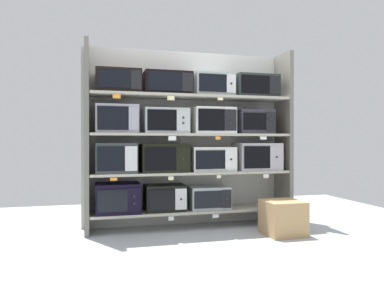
{
  "coord_description": "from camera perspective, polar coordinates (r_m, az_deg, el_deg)",
  "views": [
    {
      "loc": [
        -1.12,
        -4.3,
        1.02
      ],
      "look_at": [
        0.0,
        0.0,
        0.99
      ],
      "focal_mm": 34.96,
      "sensor_mm": 36.0,
      "label": 1
    }
  ],
  "objects": [
    {
      "name": "shipping_carton",
      "position": [
        4.28,
        13.69,
        -10.86
      ],
      "size": [
        0.41,
        0.41,
        0.37
      ],
      "primitive_type": "cube",
      "color": "tan",
      "rests_on": "ground"
    },
    {
      "name": "price_tag_5",
      "position": [
        4.57,
        11.23,
        -4.82
      ],
      "size": [
        0.07,
        0.0,
        0.05
      ],
      "primitive_type": "cube",
      "color": "white"
    },
    {
      "name": "price_tag_4",
      "position": [
        4.34,
        4.12,
        -5.0
      ],
      "size": [
        0.05,
        0.0,
        0.04
      ],
      "primitive_type": "cube",
      "color": "beige"
    },
    {
      "name": "microwave_0",
      "position": [
        4.35,
        -11.25,
        -8.06
      ],
      "size": [
        0.49,
        0.43,
        0.33
      ],
      "color": "black",
      "rests_on": "shelf_0"
    },
    {
      "name": "price_tag_1",
      "position": [
        4.39,
        3.62,
        -10.91
      ],
      "size": [
        0.08,
        0.0,
        0.04
      ],
      "primitive_type": "cube",
      "color": "white"
    },
    {
      "name": "shelf_0",
      "position": [
        4.52,
        0.0,
        -10.07
      ],
      "size": [
        2.35,
        0.41,
        0.03
      ],
      "primitive_type": "cube",
      "color": "#ADA899",
      "rests_on": "ground"
    },
    {
      "name": "microwave_8",
      "position": [
        4.38,
        -4.09,
        3.52
      ],
      "size": [
        0.51,
        0.39,
        0.29
      ],
      "color": "#B4BDBA",
      "rests_on": "shelf_2"
    },
    {
      "name": "shelf_2",
      "position": [
        4.45,
        0.0,
        1.42
      ],
      "size": [
        2.35,
        0.41,
        0.03
      ],
      "primitive_type": "cube",
      "color": "#ADA899"
    },
    {
      "name": "microwave_13",
      "position": [
        4.57,
        3.18,
        8.96
      ],
      "size": [
        0.47,
        0.36,
        0.27
      ],
      "color": "#9AA7A4",
      "rests_on": "shelf_3"
    },
    {
      "name": "microwave_10",
      "position": [
        4.71,
        9.26,
        3.3
      ],
      "size": [
        0.44,
        0.39,
        0.29
      ],
      "color": "#312E37",
      "rests_on": "shelf_2"
    },
    {
      "name": "microwave_1",
      "position": [
        4.42,
        -4.18,
        -8.15
      ],
      "size": [
        0.46,
        0.35,
        0.3
      ],
      "color": "black",
      "rests_on": "shelf_0"
    },
    {
      "name": "price_tag_9",
      "position": [
        4.13,
        -11.42,
        7.16
      ],
      "size": [
        0.08,
        0.0,
        0.05
      ],
      "primitive_type": "cube",
      "color": "orange"
    },
    {
      "name": "microwave_6",
      "position": [
        4.73,
        9.85,
        -1.9
      ],
      "size": [
        0.54,
        0.4,
        0.33
      ],
      "color": "#A5A2AA",
      "rests_on": "shelf_1"
    },
    {
      "name": "price_tag_7",
      "position": [
        4.32,
        3.99,
        0.92
      ],
      "size": [
        0.06,
        0.0,
        0.04
      ],
      "primitive_type": "cube",
      "color": "orange"
    },
    {
      "name": "price_tag_8",
      "position": [
        4.53,
        10.83,
        0.91
      ],
      "size": [
        0.08,
        0.0,
        0.04
      ],
      "primitive_type": "cube",
      "color": "white"
    },
    {
      "name": "ground",
      "position": [
        3.64,
        4.14,
        -16.08
      ],
      "size": [
        6.35,
        6.0,
        0.02
      ],
      "primitive_type": "cube",
      "color": "#B2B7BC"
    },
    {
      "name": "shelf_1",
      "position": [
        4.46,
        0.0,
        -4.37
      ],
      "size": [
        2.35,
        0.41,
        0.03
      ],
      "primitive_type": "cube",
      "color": "#ADA899"
    },
    {
      "name": "microwave_2",
      "position": [
        4.55,
        2.49,
        -8.13
      ],
      "size": [
        0.48,
        0.37,
        0.26
      ],
      "color": "#96A7A9",
      "rests_on": "shelf_0"
    },
    {
      "name": "microwave_12",
      "position": [
        4.43,
        -3.76,
        9.18
      ],
      "size": [
        0.55,
        0.34,
        0.26
      ],
      "color": "black",
      "rests_on": "shelf_3"
    },
    {
      "name": "price_tag_3",
      "position": [
        4.19,
        -3.24,
        -5.24
      ],
      "size": [
        0.06,
        0.0,
        0.04
      ],
      "primitive_type": "cube",
      "color": "beige"
    },
    {
      "name": "microwave_14",
      "position": [
        4.76,
        9.53,
        8.63
      ],
      "size": [
        0.54,
        0.37,
        0.28
      ],
      "color": "#282F30",
      "rests_on": "shelf_3"
    },
    {
      "name": "price_tag_0",
      "position": [
        4.26,
        -3.19,
        -11.28
      ],
      "size": [
        0.06,
        0.0,
        0.04
      ],
      "primitive_type": "cube",
      "color": "white"
    },
    {
      "name": "microwave_3",
      "position": [
        4.31,
        -11.52,
        -2.1
      ],
      "size": [
        0.45,
        0.41,
        0.34
      ],
      "color": "#2E3436",
      "rests_on": "shelf_1"
    },
    {
      "name": "price_tag_11",
      "position": [
        4.36,
        4.34,
        6.89
      ],
      "size": [
        0.07,
        0.0,
        0.03
      ],
      "primitive_type": "cube",
      "color": "beige"
    },
    {
      "name": "price_tag_10",
      "position": [
        4.2,
        -3.24,
        7.02
      ],
      "size": [
        0.08,
        0.0,
        0.05
      ],
      "primitive_type": "cube",
      "color": "beige"
    },
    {
      "name": "microwave_7",
      "position": [
        4.31,
        -11.41,
        3.75
      ],
      "size": [
        0.47,
        0.36,
        0.32
      ],
      "color": "#9C9AA7",
      "rests_on": "shelf_2"
    },
    {
      "name": "microwave_4",
      "position": [
        4.37,
        -4.32,
        -2.14
      ],
      "size": [
        0.54,
        0.43,
        0.33
      ],
      "color": "black",
      "rests_on": "shelf_1"
    },
    {
      "name": "microwave_9",
      "position": [
        4.52,
        3.05,
        3.55
      ],
      "size": [
        0.49,
        0.43,
        0.31
      ],
      "color": "white",
      "rests_on": "shelf_2"
    },
    {
      "name": "back_panel",
      "position": [
        4.67,
        -0.7,
        0.96
      ],
      "size": [
        2.55,
        0.04,
        2.14
      ],
      "primitive_type": "cube",
      "color": "#B2B2AD",
      "rests_on": "ground"
    },
    {
      "name": "shelf_3",
      "position": [
        4.48,
        0.0,
        7.19
      ],
      "size": [
        2.35,
        0.41,
        0.03
      ],
      "primitive_type": "cube",
      "color": "#ADA899"
    },
    {
      "name": "upright_left",
      "position": [
        4.3,
        -15.73,
        1.0
      ],
      "size": [
        0.05,
        0.41,
        2.14
      ],
      "primitive_type": "cube",
      "color": "#68645B",
      "rests_on": "ground"
    },
    {
      "name": "upright_right",
      "position": [
        4.89,
        13.8,
        0.92
      ],
      "size": [
        0.05,
        0.41,
        2.14
      ],
      "primitive_type": "cube",
      "color": "#68645B",
      "rests_on": "ground"
    },
    {
      "name": "price_tag_6",
      "position": [
        4.18,
        -3.03,
        0.88
      ],
      "size": [
        0.09,
        0.0,
        0.05
      ],
      "primitive_type": "cube",
      "color": "white"
    },
    {
      "name": "price_tag_2",
      "position": [
        4.12,
        -11.86,
        -5.28
      ],
      "size": [
        0.07,
        0.0,
        0.03
      ],
      "primitive_type": "cube",
      "color": "orange"
    },
    {
      "name": "microwave_5",
      "position": [
        4.52,
        3.06,
        -2.29
      ],
      "size": [
        0.53,
        0.34,
        0.29
      ],
      "color": "silver",
      "rests_on": "shelf_1"
    },
    {
      "name": "microwave_11",
      "position": [
        4.36,
        -11.21,
        9.31
      ],
      "size": [
        0.5,
        0.39,
        0.26
      ],
      "color": "black",
      "rests_on": "shelf_3"
    }
  ]
}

